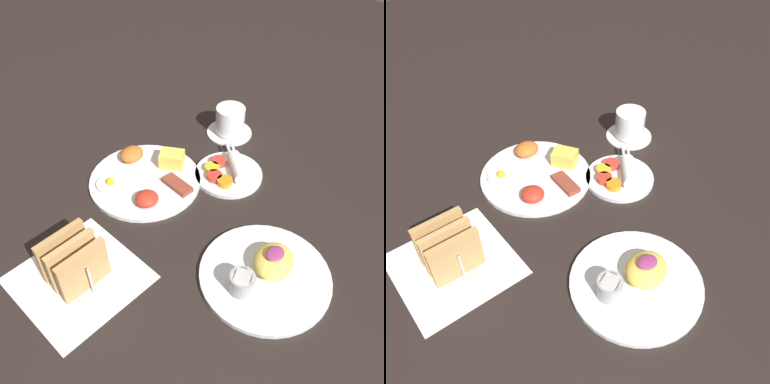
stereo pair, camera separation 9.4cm
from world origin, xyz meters
The scene contains 7 objects.
ground_plane centered at (0.00, 0.00, 0.00)m, with size 3.00×3.00×0.00m, color black.
napkin_flat centered at (-0.23, 0.05, 0.00)m, with size 0.22×0.22×0.00m.
plate_breakfast centered at (0.04, 0.16, 0.01)m, with size 0.26×0.26×0.05m.
plate_condiments centered at (0.19, 0.03, 0.01)m, with size 0.16×0.16×0.04m.
plate_foreground centered at (0.02, -0.20, 0.01)m, with size 0.25×0.25×0.06m.
toast_rack centered at (-0.23, 0.05, 0.05)m, with size 0.10×0.12×0.10m.
coffee_cup centered at (0.33, 0.14, 0.04)m, with size 0.12×0.12×0.08m.
Camera 1 is at (-0.42, -0.43, 0.68)m, focal length 40.00 mm.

